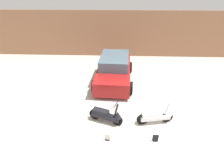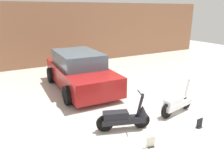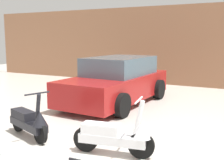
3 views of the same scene
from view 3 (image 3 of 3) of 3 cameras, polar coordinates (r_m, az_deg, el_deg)
wall_back at (r=11.89m, az=12.91°, el=6.82°), size 19.60×0.12×3.28m
scooter_front_left at (r=5.77m, az=-16.43°, el=-8.00°), size 1.32×0.69×0.96m
scooter_front_right at (r=4.75m, az=0.88°, el=-11.13°), size 1.40×0.56×0.98m
car_rear_left at (r=8.41m, az=1.03°, el=-0.27°), size 2.12×4.14×1.38m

